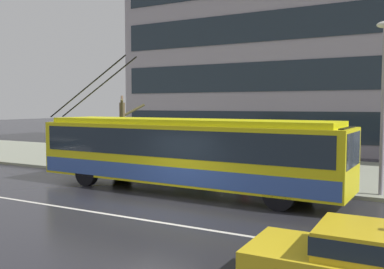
{
  "coord_description": "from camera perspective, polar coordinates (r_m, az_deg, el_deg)",
  "views": [
    {
      "loc": [
        7.5,
        -11.18,
        3.31
      ],
      "look_at": [
        -0.51,
        3.36,
        2.18
      ],
      "focal_mm": 39.94,
      "sensor_mm": 36.0,
      "label": 1
    }
  ],
  "objects": [
    {
      "name": "ground_plane",
      "position": [
        13.87,
        -4.93,
        -9.94
      ],
      "size": [
        160.0,
        160.0,
        0.0
      ],
      "primitive_type": "plane",
      "color": "#25242A"
    },
    {
      "name": "sidewalk_slab",
      "position": [
        22.32,
        8.92,
        -4.51
      ],
      "size": [
        80.0,
        10.0,
        0.14
      ],
      "primitive_type": "cube",
      "color": "gray",
      "rests_on": "ground_plane"
    },
    {
      "name": "lane_centre_line",
      "position": [
        12.92,
        -7.95,
        -10.99
      ],
      "size": [
        72.0,
        0.14,
        0.01
      ],
      "primitive_type": "cube",
      "color": "silver",
      "rests_on": "ground_plane"
    },
    {
      "name": "trolleybus",
      "position": [
        16.45,
        -1.15,
        -2.27
      ],
      "size": [
        13.23,
        2.93,
        5.37
      ],
      "color": "yellow",
      "rests_on": "ground_plane"
    },
    {
      "name": "bus_shelter",
      "position": [
        19.99,
        0.76,
        0.03
      ],
      "size": [
        3.59,
        1.57,
        2.46
      ],
      "color": "gray",
      "rests_on": "sidewalk_slab"
    },
    {
      "name": "pedestrian_at_shelter",
      "position": [
        19.31,
        1.58,
        -0.78
      ],
      "size": [
        1.41,
        1.41,
        2.01
      ],
      "color": "#15292E",
      "rests_on": "sidewalk_slab"
    },
    {
      "name": "pedestrian_approaching_curb",
      "position": [
        20.25,
        7.02,
        -0.79
      ],
      "size": [
        1.38,
        1.38,
        1.91
      ],
      "color": "#484448",
      "rests_on": "sidewalk_slab"
    },
    {
      "name": "street_lamp",
      "position": [
        16.44,
        24.22,
        5.2
      ],
      "size": [
        0.6,
        0.32,
        6.1
      ],
      "color": "gray",
      "rests_on": "sidewalk_slab"
    },
    {
      "name": "street_tree_bare",
      "position": [
        22.83,
        -9.19,
        0.74
      ],
      "size": [
        1.74,
        1.69,
        3.73
      ],
      "color": "brown",
      "rests_on": "sidewalk_slab"
    },
    {
      "name": "office_tower_corner_left",
      "position": [
        36.38,
        10.91,
        15.29
      ],
      "size": [
        22.02,
        11.24,
        21.08
      ],
      "color": "#968F9B",
      "rests_on": "ground_plane"
    }
  ]
}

